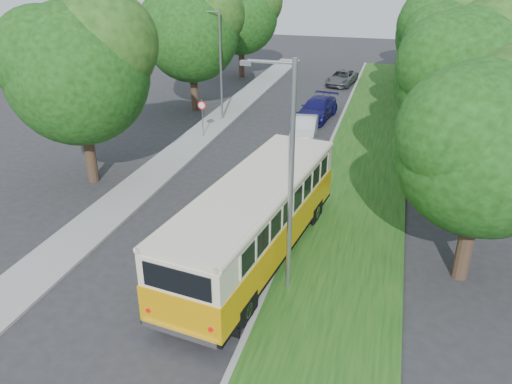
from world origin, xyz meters
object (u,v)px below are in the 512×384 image
(lamppost_far, at_px, (219,62))
(car_white, at_px, (304,128))
(lamppost_near, at_px, (288,175))
(car_grey, at_px, (342,78))
(car_silver, at_px, (312,152))
(car_blue, at_px, (317,109))
(vintage_bus, at_px, (255,221))

(lamppost_far, xyz_separation_m, car_white, (6.51, -2.45, -3.42))
(lamppost_near, relative_size, car_white, 1.88)
(lamppost_near, relative_size, car_grey, 1.74)
(lamppost_far, bearing_deg, car_silver, -39.71)
(lamppost_far, xyz_separation_m, car_silver, (7.69, -6.39, -3.50))
(car_blue, distance_m, car_grey, 11.22)
(lamppost_near, bearing_deg, car_white, 98.48)
(car_grey, bearing_deg, car_white, -83.33)
(car_silver, xyz_separation_m, car_grey, (-0.71, 19.80, 0.02))
(car_white, height_order, car_grey, car_white)
(lamppost_far, bearing_deg, vintage_bus, -66.42)
(car_white, relative_size, car_blue, 0.84)
(car_white, xyz_separation_m, car_blue, (0.05, 4.65, 0.04))
(car_white, xyz_separation_m, car_grey, (0.46, 15.87, -0.06))
(lamppost_far, height_order, car_grey, lamppost_far)
(car_white, bearing_deg, car_blue, 84.38)
(lamppost_far, distance_m, car_blue, 7.70)
(lamppost_far, relative_size, vintage_bus, 0.68)
(car_blue, relative_size, car_grey, 1.11)
(vintage_bus, xyz_separation_m, car_grey, (-0.39, 30.29, -1.00))
(vintage_bus, height_order, car_blue, vintage_bus)
(car_blue, bearing_deg, car_grey, 95.52)
(vintage_bus, bearing_deg, car_blue, 100.20)
(vintage_bus, bearing_deg, car_white, 101.16)
(car_silver, height_order, car_blue, car_blue)
(vintage_bus, distance_m, car_silver, 10.54)
(car_blue, xyz_separation_m, car_grey, (0.42, 11.21, -0.10))
(car_silver, height_order, car_grey, car_grey)
(vintage_bus, distance_m, car_grey, 30.31)
(vintage_bus, bearing_deg, car_silver, 96.00)
(lamppost_far, relative_size, car_white, 1.77)
(vintage_bus, bearing_deg, lamppost_near, -38.74)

